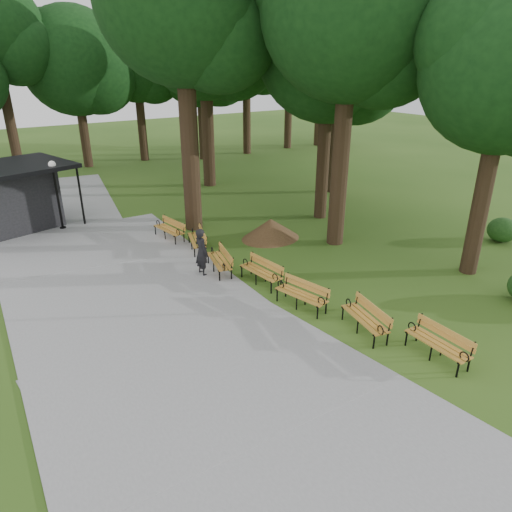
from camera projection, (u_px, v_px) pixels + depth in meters
ground at (271, 299)px, 15.31m from camera, size 100.00×100.00×0.00m
path at (123, 295)px, 15.54m from camera, size 12.00×38.00×0.06m
person at (202, 252)px, 16.76m from camera, size 0.48×0.69×1.79m
kiosk at (7, 198)px, 21.19m from camera, size 5.65×5.20×2.98m
lamp_post at (55, 181)px, 20.77m from camera, size 0.32×0.32×3.20m
dirt_mound at (271, 229)px, 20.37m from camera, size 2.25×2.25×0.91m
bench_0 at (437, 344)px, 12.15m from camera, size 0.71×1.92×0.88m
bench_1 at (365, 319)px, 13.32m from camera, size 1.04×1.99×0.88m
bench_2 at (301, 295)px, 14.66m from camera, size 1.04×1.99×0.88m
bench_3 at (261, 272)px, 16.26m from camera, size 0.81×1.95×0.88m
bench_4 at (219, 261)px, 17.14m from camera, size 1.09×2.00×0.88m
bench_5 at (197, 240)px, 19.12m from camera, size 1.21×2.00×0.88m
bench_6 at (169, 230)px, 20.29m from camera, size 0.90×1.97×0.88m
lawn_tree_0 at (351, 10)px, 16.54m from camera, size 6.65×6.65×12.37m
lawn_tree_1 at (329, 49)px, 20.29m from camera, size 6.49×6.49×11.06m
lawn_tree_3 at (508, 68)px, 14.53m from camera, size 5.50×5.50×9.89m
lawn_tree_4 at (204, 29)px, 25.76m from camera, size 7.80×7.80×12.86m
lawn_tree_5 at (341, 56)px, 24.85m from camera, size 5.11×5.11×10.13m
tree_backdrop at (163, 45)px, 33.26m from camera, size 35.43×9.55×16.54m
shrub_1 at (500, 241)px, 20.21m from camera, size 1.25×1.25×1.06m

